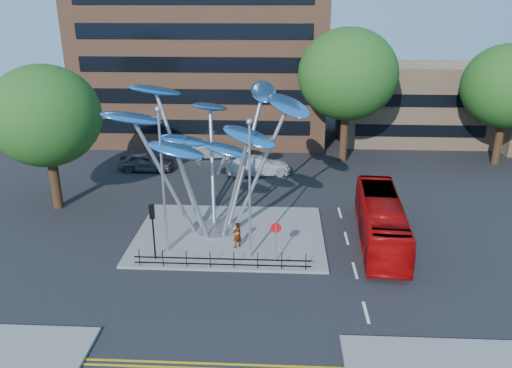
# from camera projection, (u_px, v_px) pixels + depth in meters

# --- Properties ---
(ground) EXTENTS (120.00, 120.00, 0.00)m
(ground) POSITION_uv_depth(u_px,v_px,m) (237.00, 287.00, 26.58)
(ground) COLOR black
(ground) RESTS_ON ground
(traffic_island) EXTENTS (12.00, 9.00, 0.15)m
(traffic_island) POSITION_uv_depth(u_px,v_px,m) (230.00, 235.00, 32.20)
(traffic_island) COLOR slate
(traffic_island) RESTS_ON ground
(double_yellow_near) EXTENTS (40.00, 0.12, 0.01)m
(double_yellow_near) POSITION_uv_depth(u_px,v_px,m) (225.00, 364.00, 20.97)
(double_yellow_near) COLOR gold
(double_yellow_near) RESTS_ON ground
(low_building_near) EXTENTS (15.00, 8.00, 8.00)m
(low_building_near) POSITION_uv_depth(u_px,v_px,m) (412.00, 103.00, 52.44)
(low_building_near) COLOR tan
(low_building_near) RESTS_ON ground
(tree_right) EXTENTS (8.80, 8.80, 12.11)m
(tree_right) POSITION_uv_depth(u_px,v_px,m) (348.00, 74.00, 43.92)
(tree_right) COLOR black
(tree_right) RESTS_ON ground
(tree_left) EXTENTS (7.60, 7.60, 10.32)m
(tree_left) POSITION_uv_depth(u_px,v_px,m) (45.00, 116.00, 34.18)
(tree_left) COLOR black
(tree_left) RESTS_ON ground
(tree_far) EXTENTS (8.00, 8.00, 10.81)m
(tree_far) POSITION_uv_depth(u_px,v_px,m) (508.00, 86.00, 43.59)
(tree_far) COLOR black
(tree_far) RESTS_ON ground
(leaf_sculpture) EXTENTS (12.72, 9.54, 9.51)m
(leaf_sculpture) POSITION_uv_depth(u_px,v_px,m) (211.00, 129.00, 30.49)
(leaf_sculpture) COLOR #9EA0A5
(leaf_sculpture) RESTS_ON traffic_island
(street_lamp_left) EXTENTS (0.36, 0.36, 8.80)m
(street_lamp_left) POSITION_uv_depth(u_px,v_px,m) (162.00, 169.00, 28.17)
(street_lamp_left) COLOR #9EA0A5
(street_lamp_left) RESTS_ON traffic_island
(street_lamp_right) EXTENTS (0.36, 0.36, 8.30)m
(street_lamp_right) POSITION_uv_depth(u_px,v_px,m) (250.00, 178.00, 27.56)
(street_lamp_right) COLOR #9EA0A5
(street_lamp_right) RESTS_ON traffic_island
(traffic_light_island) EXTENTS (0.28, 0.18, 3.42)m
(traffic_light_island) POSITION_uv_depth(u_px,v_px,m) (153.00, 220.00, 28.22)
(traffic_light_island) COLOR black
(traffic_light_island) RESTS_ON traffic_island
(no_entry_sign_island) EXTENTS (0.60, 0.10, 2.45)m
(no_entry_sign_island) POSITION_uv_depth(u_px,v_px,m) (276.00, 236.00, 28.19)
(no_entry_sign_island) COLOR #9EA0A5
(no_entry_sign_island) RESTS_ON traffic_island
(pedestrian_railing_front) EXTENTS (10.00, 0.06, 1.00)m
(pedestrian_railing_front) POSITION_uv_depth(u_px,v_px,m) (222.00, 261.00, 28.02)
(pedestrian_railing_front) COLOR black
(pedestrian_railing_front) RESTS_ON traffic_island
(red_bus) EXTENTS (3.19, 10.50, 2.88)m
(red_bus) POSITION_uv_depth(u_px,v_px,m) (381.00, 220.00, 31.04)
(red_bus) COLOR #AC0708
(red_bus) RESTS_ON ground
(pedestrian) EXTENTS (0.71, 0.68, 1.64)m
(pedestrian) POSITION_uv_depth(u_px,v_px,m) (237.00, 235.00, 30.14)
(pedestrian) COLOR gray
(pedestrian) RESTS_ON traffic_island
(parked_car_left) EXTENTS (4.91, 2.08, 1.66)m
(parked_car_left) POSITION_uv_depth(u_px,v_px,m) (146.00, 162.00, 43.95)
(parked_car_left) COLOR #46474F
(parked_car_left) RESTS_ON ground
(parked_car_mid) EXTENTS (4.51, 2.11, 1.43)m
(parked_car_mid) POSITION_uv_depth(u_px,v_px,m) (213.00, 151.00, 47.45)
(parked_car_mid) COLOR #B2B5BA
(parked_car_mid) RESTS_ON ground
(parked_car_right) EXTENTS (5.87, 3.19, 1.62)m
(parked_car_right) POSITION_uv_depth(u_px,v_px,m) (258.00, 165.00, 43.10)
(parked_car_right) COLOR silver
(parked_car_right) RESTS_ON ground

